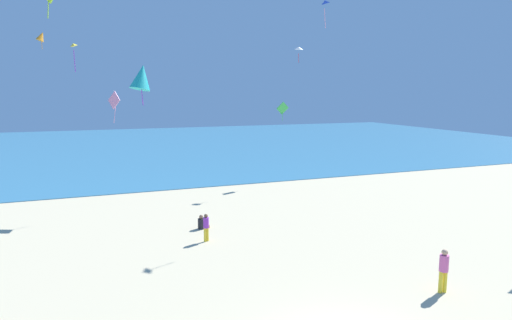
% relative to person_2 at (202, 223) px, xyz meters
% --- Properties ---
extents(ground_plane, '(120.00, 120.00, 0.00)m').
position_rel_person_2_xyz_m(ground_plane, '(1.34, -3.20, -0.30)').
color(ground_plane, beige).
extents(ocean_water, '(120.00, 60.00, 0.05)m').
position_rel_person_2_xyz_m(ocean_water, '(1.34, 40.34, -0.27)').
color(ocean_water, teal).
rests_on(ocean_water, ground_plane).
extents(person_2, '(0.69, 0.46, 0.80)m').
position_rel_person_2_xyz_m(person_2, '(0.00, 0.00, 0.00)').
color(person_2, black).
rests_on(person_2, ground_plane).
extents(person_4, '(0.38, 0.38, 1.72)m').
position_rel_person_2_xyz_m(person_4, '(6.73, -10.93, 0.70)').
color(person_4, yellow).
rests_on(person_4, ground_plane).
extents(person_5, '(0.38, 0.38, 1.45)m').
position_rel_person_2_xyz_m(person_5, '(-0.29, -2.13, 0.54)').
color(person_5, yellow).
rests_on(person_5, ground_plane).
extents(kite_teal, '(1.17, 1.09, 1.56)m').
position_rel_person_2_xyz_m(kite_teal, '(-3.66, -6.40, 7.82)').
color(kite_teal, '#1EADAD').
extents(kite_blue, '(0.51, 0.61, 1.62)m').
position_rel_person_2_xyz_m(kite_blue, '(7.60, 0.22, 12.44)').
color(kite_blue, blue).
extents(kite_green, '(1.14, 0.43, 1.60)m').
position_rel_person_2_xyz_m(kite_green, '(9.47, 10.28, 5.94)').
color(kite_green, green).
extents(kite_pink, '(0.70, 0.98, 2.04)m').
position_rel_person_2_xyz_m(kite_pink, '(-4.08, 6.18, 6.74)').
color(kite_pink, pink).
extents(kite_white, '(0.62, 0.44, 1.29)m').
position_rel_person_2_xyz_m(kite_white, '(10.64, 9.79, 10.81)').
color(kite_white, white).
extents(kite_orange, '(0.90, 0.73, 1.38)m').
position_rel_person_2_xyz_m(kite_orange, '(-8.68, 13.92, 11.40)').
color(kite_orange, orange).
extents(kite_yellow, '(0.30, 0.39, 1.36)m').
position_rel_person_2_xyz_m(kite_yellow, '(-6.09, -0.17, 9.44)').
color(kite_yellow, yellow).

